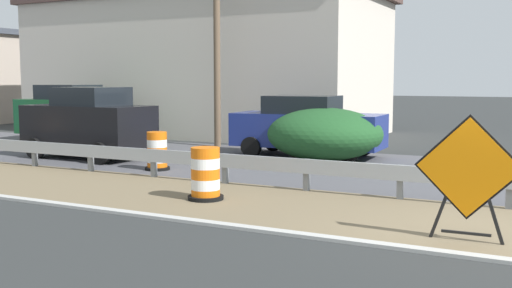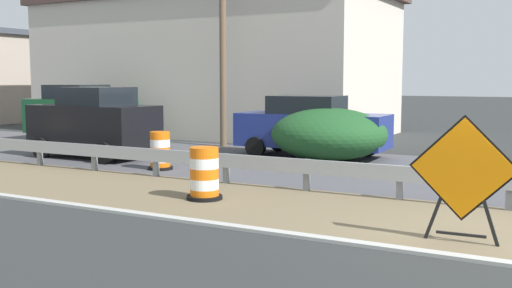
{
  "view_description": "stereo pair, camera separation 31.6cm",
  "coord_description": "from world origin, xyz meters",
  "px_view_note": "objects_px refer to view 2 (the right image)",
  "views": [
    {
      "loc": [
        -9.79,
        -0.94,
        2.44
      ],
      "look_at": [
        1.88,
        5.01,
        1.03
      ],
      "focal_mm": 42.3,
      "sensor_mm": 36.0,
      "label": 1
    },
    {
      "loc": [
        -9.64,
        -1.22,
        2.44
      ],
      "look_at": [
        1.88,
        5.01,
        1.03
      ],
      "focal_mm": 42.3,
      "sensor_mm": 36.0,
      "label": 2
    }
  ],
  "objects_px": {
    "traffic_barrel_close": "(160,153)",
    "utility_pole_near": "(223,27)",
    "car_lead_far_lane": "(94,123)",
    "traffic_barrel_nearest": "(204,176)",
    "car_trailing_near_lane": "(80,113)",
    "warning_sign_diamond": "(463,174)",
    "car_distant_a": "(311,126)"
  },
  "relations": [
    {
      "from": "traffic_barrel_nearest",
      "to": "car_lead_far_lane",
      "type": "xyz_separation_m",
      "value": [
        3.9,
        6.64,
        0.61
      ]
    },
    {
      "from": "car_distant_a",
      "to": "utility_pole_near",
      "type": "distance_m",
      "value": 5.29
    },
    {
      "from": "traffic_barrel_nearest",
      "to": "traffic_barrel_close",
      "type": "bearing_deg",
      "value": 49.16
    },
    {
      "from": "traffic_barrel_nearest",
      "to": "car_trailing_near_lane",
      "type": "relative_size",
      "value": 0.25
    },
    {
      "from": "warning_sign_diamond",
      "to": "car_lead_far_lane",
      "type": "bearing_deg",
      "value": -114.58
    },
    {
      "from": "car_trailing_near_lane",
      "to": "car_distant_a",
      "type": "xyz_separation_m",
      "value": [
        -0.06,
        -9.91,
        -0.14
      ]
    },
    {
      "from": "traffic_barrel_close",
      "to": "utility_pole_near",
      "type": "distance_m",
      "value": 6.96
    },
    {
      "from": "warning_sign_diamond",
      "to": "utility_pole_near",
      "type": "height_order",
      "value": "utility_pole_near"
    },
    {
      "from": "traffic_barrel_close",
      "to": "car_distant_a",
      "type": "xyz_separation_m",
      "value": [
        4.49,
        -2.51,
        0.5
      ]
    },
    {
      "from": "car_trailing_near_lane",
      "to": "car_distant_a",
      "type": "relative_size",
      "value": 0.9
    },
    {
      "from": "car_distant_a",
      "to": "traffic_barrel_nearest",
      "type": "bearing_deg",
      "value": -85.9
    },
    {
      "from": "car_trailing_near_lane",
      "to": "traffic_barrel_close",
      "type": "bearing_deg",
      "value": -33.37
    },
    {
      "from": "warning_sign_diamond",
      "to": "car_lead_far_lane",
      "type": "height_order",
      "value": "car_lead_far_lane"
    },
    {
      "from": "traffic_barrel_close",
      "to": "utility_pole_near",
      "type": "height_order",
      "value": "utility_pole_near"
    },
    {
      "from": "car_distant_a",
      "to": "traffic_barrel_close",
      "type": "bearing_deg",
      "value": -121.2
    },
    {
      "from": "traffic_barrel_nearest",
      "to": "car_lead_far_lane",
      "type": "height_order",
      "value": "car_lead_far_lane"
    },
    {
      "from": "utility_pole_near",
      "to": "car_distant_a",
      "type": "bearing_deg",
      "value": -106.11
    },
    {
      "from": "warning_sign_diamond",
      "to": "car_trailing_near_lane",
      "type": "bearing_deg",
      "value": -120.03
    },
    {
      "from": "warning_sign_diamond",
      "to": "traffic_barrel_nearest",
      "type": "distance_m",
      "value": 5.29
    },
    {
      "from": "traffic_barrel_close",
      "to": "car_trailing_near_lane",
      "type": "bearing_deg",
      "value": 58.44
    },
    {
      "from": "warning_sign_diamond",
      "to": "traffic_barrel_nearest",
      "type": "bearing_deg",
      "value": -102.43
    },
    {
      "from": "car_distant_a",
      "to": "car_trailing_near_lane",
      "type": "bearing_deg",
      "value": 177.63
    },
    {
      "from": "car_trailing_near_lane",
      "to": "utility_pole_near",
      "type": "relative_size",
      "value": 0.52
    },
    {
      "from": "car_trailing_near_lane",
      "to": "utility_pole_near",
      "type": "xyz_separation_m",
      "value": [
        1.09,
        -5.95,
        3.17
      ]
    },
    {
      "from": "traffic_barrel_nearest",
      "to": "car_distant_a",
      "type": "xyz_separation_m",
      "value": [
        7.34,
        0.79,
        0.48
      ]
    },
    {
      "from": "warning_sign_diamond",
      "to": "traffic_barrel_close",
      "type": "height_order",
      "value": "warning_sign_diamond"
    },
    {
      "from": "traffic_barrel_close",
      "to": "car_lead_far_lane",
      "type": "bearing_deg",
      "value": 72.49
    },
    {
      "from": "car_trailing_near_lane",
      "to": "warning_sign_diamond",
      "type": "bearing_deg",
      "value": -29.45
    },
    {
      "from": "utility_pole_near",
      "to": "car_trailing_near_lane",
      "type": "bearing_deg",
      "value": 100.35
    },
    {
      "from": "warning_sign_diamond",
      "to": "traffic_barrel_close",
      "type": "bearing_deg",
      "value": -116.35
    },
    {
      "from": "warning_sign_diamond",
      "to": "car_distant_a",
      "type": "bearing_deg",
      "value": -146.53
    },
    {
      "from": "warning_sign_diamond",
      "to": "traffic_barrel_nearest",
      "type": "xyz_separation_m",
      "value": [
        0.92,
        5.18,
        -0.56
      ]
    }
  ]
}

